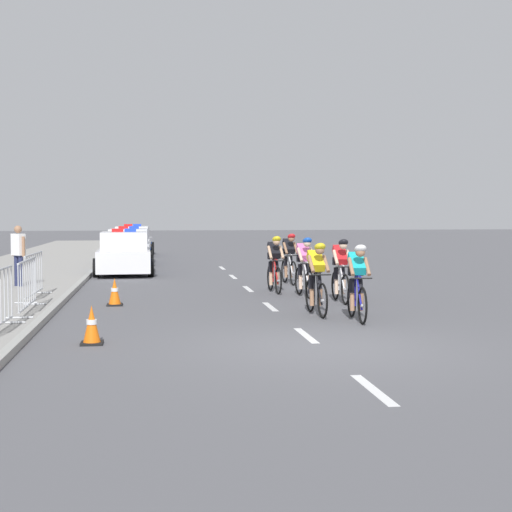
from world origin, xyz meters
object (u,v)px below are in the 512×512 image
Objects in this scene: crowd_barrier_rear at (34,276)px; spectator_closest at (18,251)px; cyclist_fourth at (304,266)px; cyclist_sixth at (289,258)px; cyclist_third at (341,270)px; crowd_barrier_middle at (27,286)px; cyclist_lead at (357,281)px; police_car_third at (133,242)px; police_car_nearest at (124,255)px; traffic_cone_near at (115,292)px; police_car_second at (129,248)px; traffic_cone_mid at (92,325)px; cyclist_fifth at (274,263)px; cyclist_second at (316,278)px.

spectator_closest is (-0.89, 3.10, 0.44)m from crowd_barrier_rear.
spectator_closest is (-7.50, 2.65, 0.30)m from cyclist_fourth.
cyclist_third is at bearing -85.31° from cyclist_sixth.
crowd_barrier_middle is at bearing -156.03° from cyclist_fourth.
cyclist_fourth is at bearing 23.97° from crowd_barrier_middle.
crowd_barrier_middle is (-6.56, 1.43, -0.14)m from cyclist_lead.
police_car_nearest is at bearing -90.00° from police_car_third.
crowd_barrier_rear is at bearing -73.96° from spectator_closest.
traffic_cone_near is (1.67, 1.68, -0.34)m from crowd_barrier_middle.
spectator_closest is at bearing -99.36° from police_car_third.
cyclist_fourth is 0.74× the size of crowd_barrier_rear.
cyclist_sixth is 6.77m from police_car_nearest.
cyclist_sixth is at bearing 42.75° from traffic_cone_near.
police_car_second is at bearing 110.97° from cyclist_third.
traffic_cone_mid is at bearing -89.91° from police_car_nearest.
cyclist_sixth is 0.74× the size of crowd_barrier_rear.
police_car_nearest reaches higher than traffic_cone_mid.
crowd_barrier_middle is at bearing -84.27° from crowd_barrier_rear.
cyclist_third is 1.00× the size of cyclist_sixth.
cyclist_third is 7.17m from crowd_barrier_middle.
crowd_barrier_rear is at bearing -176.16° from cyclist_fourth.
cyclist_fifth reaches higher than crowd_barrier_rear.
spectator_closest is at bearing 167.60° from cyclist_fifth.
spectator_closest is (-2.70, 8.88, 0.77)m from traffic_cone_mid.
police_car_third is at bearing 105.16° from cyclist_third.
cyclist_fifth is (-1.21, 2.40, 0.00)m from cyclist_third.
cyclist_fifth and cyclist_sixth have the same top height.
police_car_nearest reaches higher than cyclist_third.
cyclist_third is at bearing -1.26° from traffic_cone_near.
police_car_third is 1.92× the size of crowd_barrier_rear.
police_car_third is (-5.45, 20.13, -0.11)m from cyclist_third.
cyclist_second is 0.74× the size of crowd_barrier_middle.
police_car_third reaches higher than crowd_barrier_rear.
police_car_nearest is 10.85m from crowd_barrier_middle.
cyclist_second is 2.35m from cyclist_third.
spectator_closest is (-7.69, 6.91, 0.30)m from cyclist_lead.
cyclist_fifth is at bearing 91.95° from cyclist_second.
cyclist_fourth and cyclist_sixth have the same top height.
cyclist_fourth is 1.03× the size of spectator_closest.
cyclist_second is 22.65m from police_car_third.
cyclist_second is at bearing -78.81° from police_car_third.
spectator_closest is (-2.80, 3.80, 0.77)m from traffic_cone_near.
cyclist_lead is at bearing -90.34° from cyclist_sixth.
cyclist_fifth is 7.09m from spectator_closest.
traffic_cone_near is 5.08m from traffic_cone_mid.
cyclist_third is at bearing 63.32° from cyclist_second.
crowd_barrier_rear is (-6.61, -0.44, -0.14)m from cyclist_fourth.
cyclist_third is at bearing -63.89° from cyclist_fourth.
cyclist_third is 1.00× the size of cyclist_fourth.
cyclist_lead is at bearing -29.28° from crowd_barrier_rear.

